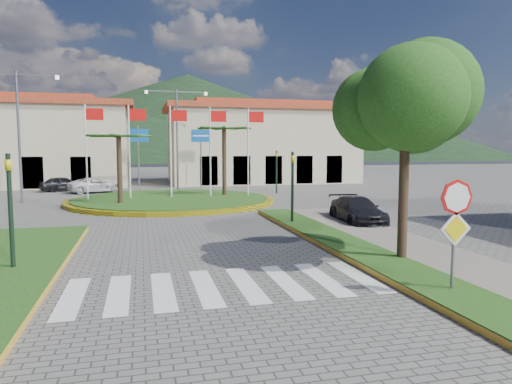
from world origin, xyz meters
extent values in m
plane|color=#5E5C59|center=(0.00, 0.00, 0.00)|extent=(160.00, 160.00, 0.00)
cube|color=gray|center=(6.00, 2.00, 0.07)|extent=(4.00, 28.00, 0.15)
cube|color=#1D4915|center=(4.80, 2.00, 0.09)|extent=(1.60, 28.00, 0.18)
cube|color=silver|center=(0.00, 4.00, 0.01)|extent=(8.00, 3.00, 0.01)
cylinder|color=yellow|center=(0.00, 22.00, 0.12)|extent=(12.70, 12.70, 0.24)
cylinder|color=#1D4915|center=(0.00, 22.00, 0.15)|extent=(12.00, 12.00, 0.30)
cylinder|color=black|center=(-3.00, 20.00, 2.02)|extent=(0.28, 0.28, 4.05)
cylinder|color=black|center=(3.50, 23.00, 2.34)|extent=(0.28, 0.28, 4.68)
cylinder|color=silver|center=(-5.00, 22.50, 3.00)|extent=(0.10, 0.10, 6.00)
cube|color=red|center=(-4.45, 22.50, 5.40)|extent=(1.00, 0.03, 0.70)
cylinder|color=silver|center=(-2.50, 22.50, 3.00)|extent=(0.10, 0.10, 6.00)
cube|color=red|center=(-1.95, 22.50, 5.40)|extent=(1.00, 0.03, 0.70)
cylinder|color=silver|center=(0.00, 22.50, 3.00)|extent=(0.10, 0.10, 6.00)
cube|color=red|center=(0.55, 22.50, 5.40)|extent=(1.00, 0.03, 0.70)
cylinder|color=silver|center=(2.50, 22.50, 3.00)|extent=(0.10, 0.10, 6.00)
cube|color=red|center=(3.05, 22.50, 5.40)|extent=(1.00, 0.03, 0.70)
cylinder|color=silver|center=(5.00, 22.50, 3.00)|extent=(0.10, 0.10, 6.00)
cube|color=red|center=(5.55, 22.50, 5.40)|extent=(1.00, 0.03, 0.70)
cylinder|color=slate|center=(4.90, 2.00, 1.25)|extent=(0.07, 0.07, 2.50)
cylinder|color=red|center=(4.90, 1.95, 2.25)|extent=(0.80, 0.03, 0.80)
cube|color=yellow|center=(4.90, 1.94, 1.55)|extent=(0.78, 0.03, 0.78)
cylinder|color=black|center=(5.50, 5.00, 2.20)|extent=(0.28, 0.28, 4.40)
ellipsoid|color=#184512|center=(5.50, 5.00, 5.20)|extent=(3.60, 3.60, 3.20)
cylinder|color=black|center=(-5.20, 6.50, 1.60)|extent=(0.12, 0.12, 3.20)
imported|color=gold|center=(-5.20, 6.50, 2.60)|extent=(0.15, 0.18, 0.90)
cylinder|color=black|center=(4.50, 12.00, 1.60)|extent=(0.12, 0.12, 3.20)
imported|color=gold|center=(4.50, 12.00, 2.60)|extent=(0.15, 0.18, 0.90)
cylinder|color=black|center=(8.00, 26.00, 1.60)|extent=(0.12, 0.12, 3.20)
imported|color=gold|center=(8.00, 26.00, 2.60)|extent=(0.18, 0.15, 0.90)
cylinder|color=slate|center=(-2.00, 31.00, 2.60)|extent=(0.12, 0.12, 5.20)
cube|color=#1057B4|center=(-2.00, 30.94, 4.40)|extent=(1.60, 0.05, 1.00)
cylinder|color=slate|center=(3.00, 31.00, 2.60)|extent=(0.12, 0.12, 5.20)
cube|color=#1057B4|center=(3.00, 30.94, 4.40)|extent=(1.60, 0.05, 1.00)
cylinder|color=slate|center=(1.00, 30.00, 4.00)|extent=(0.16, 0.16, 8.00)
cube|color=slate|center=(-0.20, 30.00, 7.80)|extent=(2.40, 0.08, 0.08)
cube|color=slate|center=(2.20, 30.00, 7.80)|extent=(2.40, 0.08, 0.08)
cylinder|color=slate|center=(-9.00, 24.00, 4.00)|extent=(0.16, 0.16, 8.00)
cube|color=slate|center=(-7.80, 24.00, 7.80)|extent=(2.40, 0.08, 0.08)
cube|color=beige|center=(10.00, 38.00, 3.50)|extent=(18.00, 9.00, 7.00)
cube|color=#A1331F|center=(10.00, 38.00, 7.25)|extent=(19.08, 9.54, 0.50)
cube|color=#A1331F|center=(10.00, 38.00, 7.75)|extent=(13.50, 4.95, 0.60)
cone|color=black|center=(15.00, 160.00, 15.00)|extent=(180.00, 180.00, 30.00)
cone|color=black|center=(70.00, 135.00, 9.00)|extent=(120.00, 120.00, 18.00)
cone|color=black|center=(-10.00, 130.00, 8.00)|extent=(110.00, 110.00, 16.00)
imported|color=silver|center=(-5.17, 30.04, 0.57)|extent=(4.51, 3.30, 1.14)
imported|color=black|center=(-7.84, 31.95, 0.59)|extent=(3.72, 2.68, 1.18)
imported|color=black|center=(3.06, 34.97, 0.56)|extent=(3.57, 1.89, 1.12)
imported|color=black|center=(7.50, 11.81, 0.59)|extent=(2.02, 4.19, 1.18)
camera|label=1|loc=(-1.84, -6.64, 3.31)|focal=32.00mm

